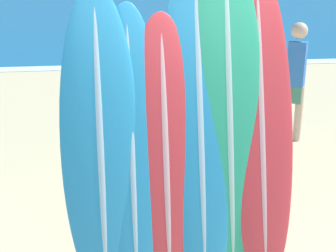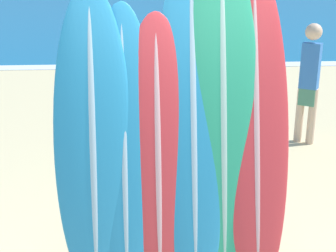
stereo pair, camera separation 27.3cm
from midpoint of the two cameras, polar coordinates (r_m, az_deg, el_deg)
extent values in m
cube|color=white|center=(12.07, -5.68, 7.26)|extent=(120.00, 0.60, 0.01)
cylinder|color=gray|center=(3.72, -12.48, -11.83)|extent=(0.04, 0.04, 0.96)
cylinder|color=gray|center=(3.88, 11.02, -10.34)|extent=(0.04, 0.04, 0.96)
cylinder|color=gray|center=(3.52, -0.46, -4.83)|extent=(1.57, 0.04, 0.04)
ellipsoid|color=teal|center=(3.43, -10.50, -2.25)|extent=(0.57, 0.63, 2.26)
ellipsoid|color=#98BACC|center=(3.43, -10.50, -2.25)|extent=(0.10, 0.62, 2.17)
ellipsoid|color=teal|center=(3.45, -6.69, -3.18)|extent=(0.50, 0.64, 2.12)
ellipsoid|color=#98BACC|center=(3.45, -6.69, -3.18)|extent=(0.09, 0.63, 2.04)
ellipsoid|color=red|center=(3.46, -2.57, -3.60)|extent=(0.53, 0.62, 2.05)
ellipsoid|color=#D59E9F|center=(3.46, -2.57, -3.60)|extent=(0.10, 0.60, 1.97)
ellipsoid|color=teal|center=(3.48, 1.64, 0.73)|extent=(0.54, 0.79, 2.54)
ellipsoid|color=#98BACC|center=(3.48, 1.64, 0.73)|extent=(0.10, 0.77, 2.44)
ellipsoid|color=#289E70|center=(3.51, 5.24, 1.48)|extent=(0.54, 0.75, 2.61)
ellipsoid|color=#9AC3B3|center=(3.51, 5.24, 1.48)|extent=(0.10, 0.73, 2.51)
ellipsoid|color=red|center=(3.59, 9.13, -0.02)|extent=(0.50, 0.77, 2.41)
ellipsoid|color=#D59E9F|center=(3.59, 9.13, -0.02)|extent=(0.09, 0.75, 2.31)
cylinder|color=#846047|center=(5.63, 8.74, -2.22)|extent=(0.10, 0.10, 0.72)
cylinder|color=#846047|center=(5.76, 8.14, -1.69)|extent=(0.10, 0.10, 0.72)
cube|color=#282D38|center=(5.61, 8.56, 0.47)|extent=(0.15, 0.22, 0.22)
cube|color=gold|center=(5.51, 8.75, 4.35)|extent=(0.17, 0.23, 0.57)
sphere|color=#846047|center=(5.42, 8.96, 8.62)|extent=(0.20, 0.20, 0.20)
cylinder|color=beige|center=(10.01, 5.12, 7.43)|extent=(0.12, 0.12, 0.86)
cylinder|color=beige|center=(9.92, 4.17, 7.36)|extent=(0.12, 0.12, 0.86)
cube|color=#385693|center=(9.91, 4.69, 9.10)|extent=(0.27, 0.21, 0.26)
cube|color=white|center=(9.85, 4.77, 11.77)|extent=(0.30, 0.23, 0.67)
sphere|color=beige|center=(9.80, 4.84, 14.64)|extent=(0.24, 0.24, 0.24)
cylinder|color=#A87A5B|center=(8.63, 1.07, 5.60)|extent=(0.11, 0.11, 0.82)
cylinder|color=#A87A5B|center=(8.46, 1.13, 5.33)|extent=(0.11, 0.11, 0.82)
cube|color=#385693|center=(8.49, 1.11, 7.35)|extent=(0.16, 0.24, 0.25)
cube|color=#DB3842|center=(8.41, 1.13, 10.31)|extent=(0.18, 0.26, 0.64)
sphere|color=#A87A5B|center=(8.36, 1.15, 13.51)|extent=(0.23, 0.23, 0.23)
cylinder|color=beige|center=(6.83, 14.52, 1.42)|extent=(0.11, 0.11, 0.79)
cylinder|color=beige|center=(6.87, 13.12, 1.62)|extent=(0.11, 0.11, 0.79)
cube|color=#478466|center=(6.78, 14.00, 3.76)|extent=(0.26, 0.24, 0.24)
cube|color=#3370BC|center=(6.68, 14.28, 7.31)|extent=(0.29, 0.26, 0.62)
sphere|color=beige|center=(6.62, 14.59, 11.18)|extent=(0.22, 0.22, 0.22)
camera|label=1|loc=(0.14, -91.84, -0.61)|focal=50.00mm
camera|label=2|loc=(0.14, 88.16, 0.61)|focal=50.00mm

